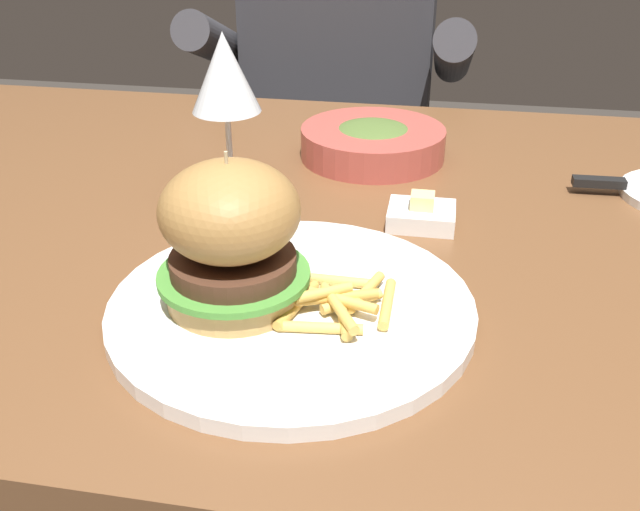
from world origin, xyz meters
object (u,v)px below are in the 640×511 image
object	(u,v)px
butter_dish	(421,215)
soup_bowl	(373,141)
main_plate	(291,308)
burger_sandwich	(231,235)
diner_person	(339,146)
wine_glass	(225,77)

from	to	relation	value
butter_dish	soup_bowl	distance (m)	0.21
main_plate	soup_bowl	size ratio (longest dim) A/B	1.66
burger_sandwich	diner_person	size ratio (longest dim) A/B	0.11
main_plate	butter_dish	world-z (taller)	butter_dish
butter_dish	main_plate	bearing A→B (deg)	-117.04
wine_glass	soup_bowl	distance (m)	0.23
diner_person	wine_glass	bearing A→B (deg)	-92.69
main_plate	wine_glass	size ratio (longest dim) A/B	1.71
wine_glass	butter_dish	world-z (taller)	wine_glass
main_plate	burger_sandwich	size ratio (longest dim) A/B	2.34
burger_sandwich	soup_bowl	world-z (taller)	burger_sandwich
butter_dish	soup_bowl	xyz separation A→B (m)	(-0.07, 0.19, 0.01)
burger_sandwich	diner_person	bearing A→B (deg)	93.18
soup_bowl	butter_dish	bearing A→B (deg)	-68.77
main_plate	burger_sandwich	world-z (taller)	burger_sandwich
main_plate	soup_bowl	bearing A→B (deg)	86.17
wine_glass	soup_bowl	bearing A→B (deg)	40.76
main_plate	burger_sandwich	bearing A→B (deg)	-171.75
burger_sandwich	wine_glass	size ratio (longest dim) A/B	0.73
burger_sandwich	main_plate	bearing A→B (deg)	8.25
diner_person	butter_dish	bearing A→B (deg)	-74.40
wine_glass	butter_dish	size ratio (longest dim) A/B	2.58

